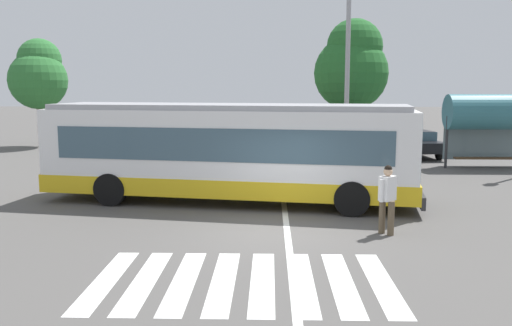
{
  "coord_description": "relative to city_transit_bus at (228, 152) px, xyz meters",
  "views": [
    {
      "loc": [
        -0.17,
        -13.06,
        3.63
      ],
      "look_at": [
        -0.59,
        3.14,
        1.3
      ],
      "focal_mm": 37.96,
      "sensor_mm": 36.0,
      "label": 1
    }
  ],
  "objects": [
    {
      "name": "parked_car_champagne",
      "position": [
        0.51,
        11.7,
        -0.82
      ],
      "size": [
        2.29,
        4.67,
        1.35
      ],
      "color": "black",
      "rests_on": "ground_plane"
    },
    {
      "name": "crosswalk_painted_stripes",
      "position": [
        0.79,
        -6.94,
        -1.58
      ],
      "size": [
        5.6,
        3.33,
        0.01
      ],
      "color": "silver",
      "rests_on": "ground_plane"
    },
    {
      "name": "parked_car_red",
      "position": [
        3.35,
        11.72,
        -0.82
      ],
      "size": [
        1.99,
        4.56,
        1.35
      ],
      "color": "black",
      "rests_on": "ground_plane"
    },
    {
      "name": "pedestrian_crossing_street",
      "position": [
        4.16,
        -3.62,
        -0.62
      ],
      "size": [
        0.47,
        0.46,
        1.72
      ],
      "color": "brown",
      "rests_on": "ground_plane"
    },
    {
      "name": "parked_car_white",
      "position": [
        -2.18,
        11.59,
        -0.82
      ],
      "size": [
        2.07,
        4.59,
        1.35
      ],
      "color": "black",
      "rests_on": "ground_plane"
    },
    {
      "name": "background_tree_right",
      "position": [
        6.39,
        17.73,
        3.27
      ],
      "size": [
        4.61,
        4.61,
        7.73
      ],
      "color": "brown",
      "rests_on": "ground_plane"
    },
    {
      "name": "parked_car_black",
      "position": [
        8.63,
        11.24,
        -0.82
      ],
      "size": [
        2.31,
        4.68,
        1.35
      ],
      "color": "black",
      "rests_on": "ground_plane"
    },
    {
      "name": "lane_center_line",
      "position": [
        1.73,
        -1.56,
        -1.58
      ],
      "size": [
        0.16,
        24.0,
        0.01
      ],
      "primitive_type": "cube",
      "color": "silver",
      "rests_on": "ground_plane"
    },
    {
      "name": "twin_arm_street_lamp",
      "position": [
        4.6,
        6.98,
        4.77
      ],
      "size": [
        5.37,
        0.32,
        10.42
      ],
      "color": "#939399",
      "rests_on": "ground_plane"
    },
    {
      "name": "parked_car_blue",
      "position": [
        5.96,
        11.05,
        -0.82
      ],
      "size": [
        2.27,
        4.66,
        1.35
      ],
      "color": "black",
      "rests_on": "ground_plane"
    },
    {
      "name": "city_transit_bus",
      "position": [
        0.0,
        0.0,
        0.0
      ],
      "size": [
        11.79,
        4.4,
        3.06
      ],
      "color": "black",
      "rests_on": "ground_plane"
    },
    {
      "name": "ground_plane",
      "position": [
        1.46,
        -3.56,
        -1.59
      ],
      "size": [
        160.0,
        160.0,
        0.0
      ],
      "primitive_type": "plane",
      "color": "#514F4C"
    },
    {
      "name": "background_tree_left",
      "position": [
        -12.36,
        15.27,
        2.66
      ],
      "size": [
        3.38,
        3.38,
        6.37
      ],
      "color": "brown",
      "rests_on": "ground_plane"
    },
    {
      "name": "bus_stop_shelter",
      "position": [
        11.01,
        7.28,
        0.83
      ],
      "size": [
        4.01,
        1.54,
        3.25
      ],
      "color": "#28282B",
      "rests_on": "ground_plane"
    }
  ]
}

